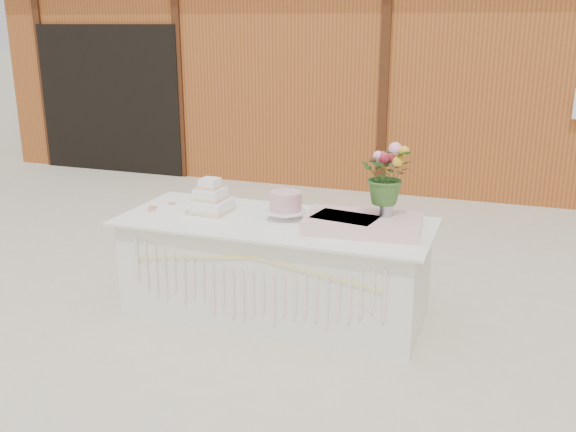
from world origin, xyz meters
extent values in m
plane|color=beige|center=(0.00, 0.00, 0.00)|extent=(80.00, 80.00, 0.00)
cube|color=#A25122|center=(0.00, 6.00, 1.50)|extent=(12.00, 4.00, 3.00)
cube|color=black|center=(-4.20, 3.98, 1.10)|extent=(2.40, 0.08, 2.20)
cube|color=white|center=(0.00, 0.00, 0.38)|extent=(2.28, 0.88, 0.75)
cube|color=white|center=(0.00, 0.00, 0.76)|extent=(2.40, 1.00, 0.02)
cube|color=white|center=(-0.56, 0.05, 0.82)|extent=(0.31, 0.31, 0.10)
cube|color=#FFCCA1|center=(-0.56, 0.05, 0.79)|extent=(0.32, 0.32, 0.02)
cube|color=white|center=(-0.56, 0.05, 0.92)|extent=(0.22, 0.22, 0.09)
cube|color=#FFCCA1|center=(-0.56, 0.05, 0.89)|extent=(0.23, 0.23, 0.02)
cube|color=white|center=(-0.56, 0.05, 1.00)|extent=(0.14, 0.14, 0.08)
cube|color=#FFCCA1|center=(-0.56, 0.05, 0.98)|extent=(0.16, 0.16, 0.02)
cylinder|color=white|center=(0.08, 0.03, 0.78)|extent=(0.27, 0.27, 0.02)
cylinder|color=white|center=(0.08, 0.03, 0.81)|extent=(0.08, 0.08, 0.05)
cylinder|color=white|center=(0.08, 0.03, 0.84)|extent=(0.31, 0.31, 0.01)
cylinder|color=#DA9DA3|center=(0.08, 0.03, 0.92)|extent=(0.24, 0.24, 0.14)
cube|color=#FFD0CD|center=(0.69, -0.02, 0.82)|extent=(0.87, 0.55, 0.10)
cylinder|color=#B3B3B8|center=(0.84, 0.06, 0.94)|extent=(0.10, 0.10, 0.14)
imported|color=#396327|center=(0.84, 0.06, 1.22)|extent=(0.42, 0.38, 0.42)
camera|label=1|loc=(1.67, -4.37, 2.21)|focal=40.00mm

